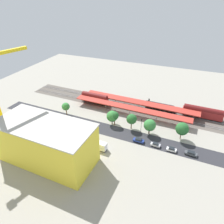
# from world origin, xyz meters

# --- Properties ---
(ground_plane) EXTENTS (202.95, 202.95, 0.00)m
(ground_plane) POSITION_xyz_m (0.00, 0.00, 0.00)
(ground_plane) COLOR #9E998C
(ground_plane) RESTS_ON ground
(rail_bed) EXTENTS (127.26, 18.47, 0.01)m
(rail_bed) POSITION_xyz_m (0.00, -22.26, 0.00)
(rail_bed) COLOR #5B544C
(rail_bed) RESTS_ON ground
(street_asphalt) EXTENTS (127.08, 13.50, 0.01)m
(street_asphalt) POSITION_xyz_m (0.00, 3.05, 0.00)
(street_asphalt) COLOR #2D2D33
(street_asphalt) RESTS_ON ground
(track_rails) EXTENTS (126.77, 12.04, 0.12)m
(track_rails) POSITION_xyz_m (0.00, -22.26, 0.18)
(track_rails) COLOR #9E9EA8
(track_rails) RESTS_ON ground
(platform_canopy_near) EXTENTS (63.30, 7.12, 4.32)m
(platform_canopy_near) POSITION_xyz_m (-2.84, -14.32, 4.10)
(platform_canopy_near) COLOR #B73328
(platform_canopy_near) RESTS_ON ground
(platform_canopy_far) EXTENTS (64.24, 7.70, 4.30)m
(platform_canopy_far) POSITION_xyz_m (-5.59, -22.12, 4.05)
(platform_canopy_far) COLOR #B73328
(platform_canopy_far) RESTS_ON ground
(locomotive) EXTENTS (16.73, 3.63, 5.40)m
(locomotive) POSITION_xyz_m (-17.02, -25.25, 1.92)
(locomotive) COLOR black
(locomotive) RESTS_ON ground
(passenger_coach) EXTENTS (19.81, 3.82, 6.18)m
(passenger_coach) POSITION_xyz_m (-38.46, -25.25, 3.24)
(passenger_coach) COLOR black
(passenger_coach) RESTS_ON ground
(freight_coach_far) EXTENTS (16.46, 3.71, 6.04)m
(freight_coach_far) POSITION_xyz_m (20.33, -19.28, 3.16)
(freight_coach_far) COLOR black
(freight_coach_far) RESTS_ON ground
(parked_car_0) EXTENTS (4.91, 2.13, 1.72)m
(parked_car_0) POSITION_xyz_m (-35.09, 6.36, 0.76)
(parked_car_0) COLOR black
(parked_car_0) RESTS_ON ground
(parked_car_1) EXTENTS (4.13, 1.91, 1.63)m
(parked_car_1) POSITION_xyz_m (-27.51, 6.77, 0.72)
(parked_car_1) COLOR black
(parked_car_1) RESTS_ON ground
(parked_car_2) EXTENTS (4.23, 1.96, 1.68)m
(parked_car_2) POSITION_xyz_m (-20.76, 6.30, 0.75)
(parked_car_2) COLOR black
(parked_car_2) RESTS_ON ground
(parked_car_3) EXTENTS (4.80, 1.97, 1.80)m
(parked_car_3) POSITION_xyz_m (-13.32, 6.16, 0.80)
(parked_car_3) COLOR black
(parked_car_3) RESTS_ON ground
(construction_building) EXTENTS (36.47, 17.71, 16.26)m
(construction_building) POSITION_xyz_m (16.21, 29.55, 8.13)
(construction_building) COLOR yellow
(construction_building) RESTS_ON ground
(construction_roof_slab) EXTENTS (37.09, 18.33, 0.40)m
(construction_roof_slab) POSITION_xyz_m (16.21, 29.55, 16.46)
(construction_roof_slab) COLOR #B7B2A8
(construction_roof_slab) RESTS_ON construction_building
(box_truck_0) EXTENTS (10.09, 3.06, 3.67)m
(box_truck_0) POSITION_xyz_m (2.23, 16.84, 1.79)
(box_truck_0) COLOR black
(box_truck_0) RESTS_ON ground
(street_tree_0) EXTENTS (5.71, 5.71, 8.31)m
(street_tree_0) POSITION_xyz_m (-30.07, -2.83, 5.44)
(street_tree_0) COLOR brown
(street_tree_0) RESTS_ON ground
(street_tree_1) EXTENTS (4.08, 4.08, 7.33)m
(street_tree_1) POSITION_xyz_m (1.26, -2.26, 5.23)
(street_tree_1) COLOR brown
(street_tree_1) RESTS_ON ground
(street_tree_2) EXTENTS (5.51, 5.51, 7.52)m
(street_tree_2) POSITION_xyz_m (-16.18, -1.40, 4.75)
(street_tree_2) COLOR brown
(street_tree_2) RESTS_ON ground
(street_tree_3) EXTENTS (5.48, 5.48, 7.30)m
(street_tree_3) POSITION_xyz_m (2.57, -2.34, 4.55)
(street_tree_3) COLOR brown
(street_tree_3) RESTS_ON ground
(street_tree_4) EXTENTS (4.14, 4.14, 7.07)m
(street_tree_4) POSITION_xyz_m (28.33, -1.49, 4.96)
(street_tree_4) COLOR brown
(street_tree_4) RESTS_ON ground
(street_tree_5) EXTENTS (4.92, 4.92, 7.80)m
(street_tree_5) POSITION_xyz_m (-7.30, -2.29, 5.32)
(street_tree_5) COLOR brown
(street_tree_5) RESTS_ON ground
(traffic_light) EXTENTS (0.50, 0.36, 7.03)m
(traffic_light) POSITION_xyz_m (-12.28, -1.47, 4.61)
(traffic_light) COLOR #333333
(traffic_light) RESTS_ON ground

